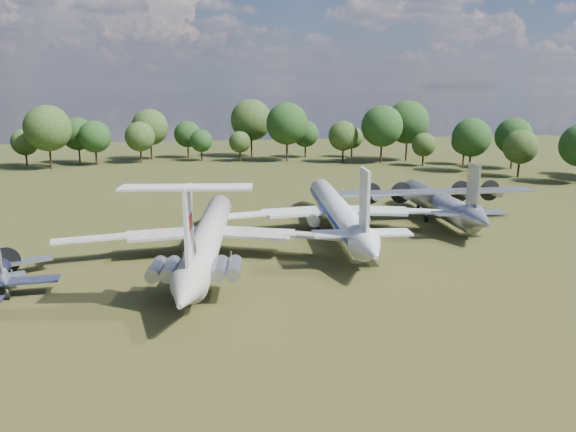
{
  "coord_description": "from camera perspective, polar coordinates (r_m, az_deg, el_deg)",
  "views": [
    {
      "loc": [
        -3.72,
        -66.29,
        20.09
      ],
      "look_at": [
        8.38,
        -2.15,
        5.0
      ],
      "focal_mm": 35.0,
      "sensor_mm": 36.0,
      "label": 1
    }
  ],
  "objects": [
    {
      "name": "an12_transport",
      "position": [
        88.89,
        14.98,
        0.98
      ],
      "size": [
        32.17,
        35.54,
        4.46
      ],
      "primitive_type": null,
      "rotation": [
        0.0,
        0.0,
        -0.06
      ],
      "color": "#ADB1B6",
      "rests_on": "ground"
    },
    {
      "name": "il62_airliner",
      "position": [
        66.65,
        -8.08,
        -2.59
      ],
      "size": [
        42.67,
        51.8,
        4.61
      ],
      "primitive_type": null,
      "rotation": [
        0.0,
        0.0,
        -0.15
      ],
      "color": "#B9B9B5",
      "rests_on": "ground"
    },
    {
      "name": "ground",
      "position": [
        69.36,
        -7.17,
        -3.92
      ],
      "size": [
        300.0,
        300.0,
        0.0
      ],
      "primitive_type": "plane",
      "color": "#263C14",
      "rests_on": "ground"
    },
    {
      "name": "person_on_il62",
      "position": [
        53.47,
        -9.54,
        -3.09
      ],
      "size": [
        0.69,
        0.58,
        1.62
      ],
      "primitive_type": "imported",
      "rotation": [
        0.0,
        0.0,
        2.77
      ],
      "color": "brown",
      "rests_on": "il62_airliner"
    },
    {
      "name": "tu104_jet",
      "position": [
        78.71,
        5.06,
        -0.01
      ],
      "size": [
        41.18,
        51.96,
        4.84
      ],
      "primitive_type": null,
      "rotation": [
        0.0,
        0.0,
        -0.1
      ],
      "color": "silver",
      "rests_on": "ground"
    }
  ]
}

